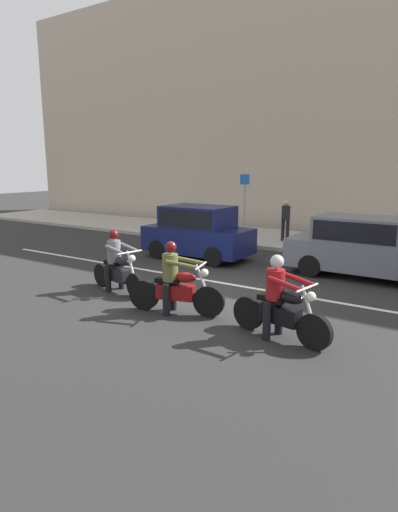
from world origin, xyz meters
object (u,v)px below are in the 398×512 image
object	(u,v)px
parked_sedan_slate_gray	(364,247)
street_sign_post	(245,198)
motorcycle_with_rider_olive	(175,284)
parked_hatchback_navy	(198,232)
motorcycle_with_rider_gray	(117,266)
pedestrian_bystander	(286,218)
motorcycle_with_rider_crimson	(279,305)

from	to	relation	value
parked_sedan_slate_gray	street_sign_post	world-z (taller)	street_sign_post
motorcycle_with_rider_olive	parked_hatchback_navy	xyz separation A→B (m)	(-2.68, 4.93, 0.28)
motorcycle_with_rider_gray	street_sign_post	world-z (taller)	street_sign_post
street_sign_post	pedestrian_bystander	xyz separation A→B (m)	(2.36, -0.98, -0.64)
motorcycle_with_rider_crimson	motorcycle_with_rider_olive	distance (m)	2.42
parked_hatchback_navy	pedestrian_bystander	bearing A→B (deg)	70.27
motorcycle_with_rider_crimson	street_sign_post	bearing A→B (deg)	120.60
parked_hatchback_navy	street_sign_post	world-z (taller)	street_sign_post
motorcycle_with_rider_gray	pedestrian_bystander	world-z (taller)	pedestrian_bystander
motorcycle_with_rider_olive	street_sign_post	size ratio (longest dim) A/B	0.81
parked_sedan_slate_gray	parked_hatchback_navy	bearing A→B (deg)	-174.72
pedestrian_bystander	motorcycle_with_rider_olive	bearing A→B (deg)	-82.46
motorcycle_with_rider_crimson	motorcycle_with_rider_gray	size ratio (longest dim) A/B	1.01
parked_hatchback_navy	parked_sedan_slate_gray	xyz separation A→B (m)	(5.31, 0.49, -0.05)
motorcycle_with_rider_crimson	motorcycle_with_rider_gray	distance (m)	4.66
motorcycle_with_rider_olive	parked_sedan_slate_gray	xyz separation A→B (m)	(2.63, 5.42, 0.23)
motorcycle_with_rider_olive	motorcycle_with_rider_gray	bearing A→B (deg)	166.43
motorcycle_with_rider_gray	pedestrian_bystander	size ratio (longest dim) A/B	1.25
parked_sedan_slate_gray	motorcycle_with_rider_crimson	bearing A→B (deg)	-92.17
motorcycle_with_rider_olive	parked_sedan_slate_gray	size ratio (longest dim) A/B	0.50
motorcycle_with_rider_gray	parked_sedan_slate_gray	size ratio (longest dim) A/B	0.47
motorcycle_with_rider_olive	parked_hatchback_navy	size ratio (longest dim) A/B	0.58
parked_sedan_slate_gray	street_sign_post	size ratio (longest dim) A/B	1.63
motorcycle_with_rider_crimson	pedestrian_bystander	size ratio (longest dim) A/B	1.26
motorcycle_with_rider_crimson	parked_sedan_slate_gray	bearing A→B (deg)	87.83
street_sign_post	pedestrian_bystander	size ratio (longest dim) A/B	1.62
motorcycle_with_rider_olive	pedestrian_bystander	size ratio (longest dim) A/B	1.30
parked_hatchback_navy	parked_sedan_slate_gray	distance (m)	5.33
pedestrian_bystander	parked_sedan_slate_gray	bearing A→B (deg)	-43.54
parked_hatchback_navy	pedestrian_bystander	size ratio (longest dim) A/B	2.23
motorcycle_with_rider_olive	parked_hatchback_navy	distance (m)	5.62
motorcycle_with_rider_olive	parked_hatchback_navy	world-z (taller)	parked_hatchback_navy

